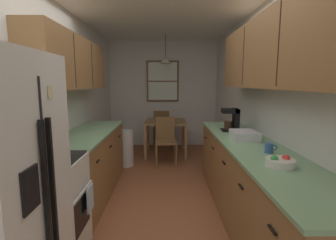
% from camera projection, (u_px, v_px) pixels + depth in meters
% --- Properties ---
extents(ground_plane, '(12.00, 12.00, 0.00)m').
position_uv_depth(ground_plane, '(162.00, 188.00, 3.75)').
color(ground_plane, brown).
extents(wall_left, '(0.10, 9.00, 2.55)m').
position_uv_depth(wall_left, '(66.00, 103.00, 3.55)').
color(wall_left, silver).
rests_on(wall_left, ground).
extents(wall_right, '(0.10, 9.00, 2.55)m').
position_uv_depth(wall_right, '(256.00, 103.00, 3.57)').
color(wall_right, silver).
rests_on(wall_right, ground).
extents(wall_back, '(4.40, 0.10, 2.55)m').
position_uv_depth(wall_back, '(163.00, 94.00, 6.18)').
color(wall_back, silver).
rests_on(wall_back, ground).
extents(ceiling_slab, '(4.40, 9.00, 0.08)m').
position_uv_depth(ceiling_slab, '(161.00, 5.00, 3.36)').
color(ceiling_slab, white).
extents(stove_range, '(0.66, 0.61, 1.10)m').
position_uv_depth(stove_range, '(44.00, 209.00, 2.16)').
color(stove_range, white).
rests_on(stove_range, ground).
extents(microwave_over_range, '(0.39, 0.63, 0.33)m').
position_uv_depth(microwave_over_range, '(19.00, 75.00, 1.99)').
color(microwave_over_range, white).
extents(counter_left, '(0.64, 1.96, 0.90)m').
position_uv_depth(counter_left, '(89.00, 164.00, 3.44)').
color(counter_left, olive).
rests_on(counter_left, ground).
extents(upper_cabinets_left, '(0.33, 2.04, 0.66)m').
position_uv_depth(upper_cabinets_left, '(72.00, 63.00, 3.19)').
color(upper_cabinets_left, olive).
extents(counter_right, '(0.64, 3.14, 0.90)m').
position_uv_depth(counter_right, '(251.00, 184.00, 2.74)').
color(counter_right, olive).
rests_on(counter_right, ground).
extents(upper_cabinets_right, '(0.33, 2.82, 0.73)m').
position_uv_depth(upper_cabinets_right, '(274.00, 51.00, 2.49)').
color(upper_cabinets_right, olive).
extents(dining_table, '(0.87, 0.86, 0.74)m').
position_uv_depth(dining_table, '(166.00, 126.00, 5.40)').
color(dining_table, olive).
rests_on(dining_table, ground).
extents(dining_chair_near, '(0.43, 0.43, 0.90)m').
position_uv_depth(dining_chair_near, '(165.00, 138.00, 4.78)').
color(dining_chair_near, brown).
rests_on(dining_chair_near, ground).
extents(dining_chair_far, '(0.44, 0.44, 0.90)m').
position_uv_depth(dining_chair_far, '(162.00, 127.00, 6.05)').
color(dining_chair_far, brown).
rests_on(dining_chair_far, ground).
extents(pendant_light, '(0.27, 0.27, 0.60)m').
position_uv_depth(pendant_light, '(165.00, 61.00, 5.19)').
color(pendant_light, black).
extents(back_window, '(0.78, 0.05, 0.98)m').
position_uv_depth(back_window, '(163.00, 81.00, 6.06)').
color(back_window, brown).
extents(trash_bin, '(0.30, 0.30, 0.67)m').
position_uv_depth(trash_bin, '(125.00, 148.00, 4.70)').
color(trash_bin, silver).
rests_on(trash_bin, ground).
extents(storage_canister, '(0.12, 0.12, 0.21)m').
position_uv_depth(storage_canister, '(60.00, 138.00, 2.51)').
color(storage_canister, '#265999').
rests_on(storage_canister, counter_left).
extents(dish_towel, '(0.02, 0.16, 0.24)m').
position_uv_depth(dish_towel, '(90.00, 198.00, 2.31)').
color(dish_towel, silver).
extents(coffee_maker, '(0.22, 0.18, 0.31)m').
position_uv_depth(coffee_maker, '(232.00, 119.00, 3.42)').
color(coffee_maker, black).
rests_on(coffee_maker, counter_right).
extents(mug_by_coffeemaker, '(0.12, 0.08, 0.09)m').
position_uv_depth(mug_by_coffeemaker, '(269.00, 148.00, 2.36)').
color(mug_by_coffeemaker, '#335999').
rests_on(mug_by_coffeemaker, counter_right).
extents(fruit_bowl, '(0.22, 0.22, 0.09)m').
position_uv_depth(fruit_bowl, '(280.00, 162.00, 1.98)').
color(fruit_bowl, silver).
rests_on(fruit_bowl, counter_right).
extents(dish_rack, '(0.28, 0.34, 0.10)m').
position_uv_depth(dish_rack, '(244.00, 135.00, 2.92)').
color(dish_rack, silver).
rests_on(dish_rack, counter_right).
extents(table_serving_bowl, '(0.16, 0.16, 0.06)m').
position_uv_depth(table_serving_bowl, '(164.00, 120.00, 5.38)').
color(table_serving_bowl, silver).
rests_on(table_serving_bowl, dining_table).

